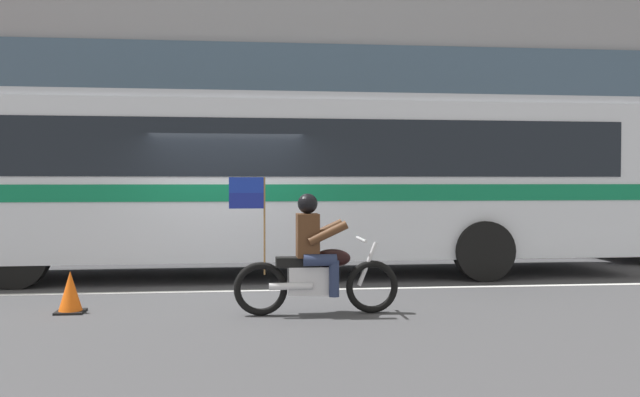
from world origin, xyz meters
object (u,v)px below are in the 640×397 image
at_px(fire_hydrant, 233,235).
at_px(traffic_cone, 70,293).
at_px(transit_bus, 270,172).
at_px(motorcycle_with_rider, 315,263).

bearing_deg(fire_hydrant, traffic_cone, -107.55).
distance_m(transit_bus, motorcycle_with_rider, 4.03).
bearing_deg(motorcycle_with_rider, transit_bus, 96.68).
relative_size(transit_bus, traffic_cone, 24.14).
relative_size(transit_bus, motorcycle_with_rider, 6.05).
height_order(transit_bus, traffic_cone, transit_bus).
xyz_separation_m(transit_bus, motorcycle_with_rider, (0.45, -3.81, -1.22)).
bearing_deg(transit_bus, traffic_cone, -129.00).
bearing_deg(transit_bus, fire_hydrant, 103.72).
relative_size(fire_hydrant, traffic_cone, 1.36).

